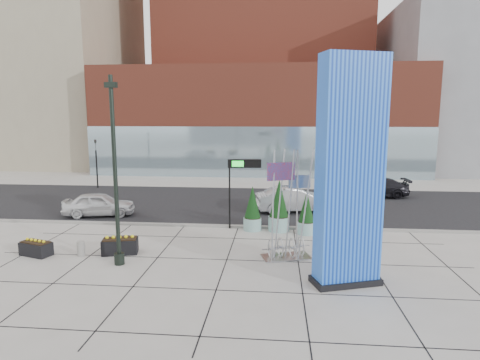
# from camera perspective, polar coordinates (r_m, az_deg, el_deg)

# --- Properties ---
(ground) EXTENTS (160.00, 160.00, 0.00)m
(ground) POSITION_cam_1_polar(r_m,az_deg,el_deg) (18.37, -4.64, -10.07)
(ground) COLOR #9E9991
(ground) RESTS_ON ground
(street_asphalt) EXTENTS (80.00, 12.00, 0.02)m
(street_asphalt) POSITION_cam_1_polar(r_m,az_deg,el_deg) (27.91, -1.11, -3.34)
(street_asphalt) COLOR black
(street_asphalt) RESTS_ON ground
(curb_edge) EXTENTS (80.00, 0.30, 0.12)m
(curb_edge) POSITION_cam_1_polar(r_m,az_deg,el_deg) (22.13, -2.85, -6.55)
(curb_edge) COLOR gray
(curb_edge) RESTS_ON ground
(tower_podium) EXTENTS (34.00, 10.00, 11.00)m
(tower_podium) POSITION_cam_1_polar(r_m,az_deg,el_deg) (44.14, 2.65, 8.41)
(tower_podium) COLOR brown
(tower_podium) RESTS_ON ground
(tower_glass_front) EXTENTS (34.00, 0.60, 5.00)m
(tower_glass_front) POSITION_cam_1_polar(r_m,az_deg,el_deg) (39.50, 2.29, 3.97)
(tower_glass_front) COLOR #8CA5B2
(tower_glass_front) RESTS_ON ground
(building_beige_left) EXTENTS (18.00, 20.00, 34.00)m
(building_beige_left) POSITION_cam_1_polar(r_m,az_deg,el_deg) (59.79, -25.34, 18.84)
(building_beige_left) COLOR gray
(building_beige_left) RESTS_ON ground
(building_grey_parking) EXTENTS (20.00, 18.00, 18.00)m
(building_grey_parking) POSITION_cam_1_polar(r_m,az_deg,el_deg) (54.27, 30.92, 10.97)
(building_grey_parking) COLOR slate
(building_grey_parking) RESTS_ON ground
(blue_pylon) EXTENTS (2.65, 1.79, 8.10)m
(blue_pylon) POSITION_cam_1_polar(r_m,az_deg,el_deg) (14.48, 15.34, 0.41)
(blue_pylon) COLOR #0B31B0
(blue_pylon) RESTS_ON ground
(lamp_post) EXTENTS (0.50, 0.42, 7.58)m
(lamp_post) POSITION_cam_1_polar(r_m,az_deg,el_deg) (16.73, -17.23, -1.37)
(lamp_post) COLOR black
(lamp_post) RESTS_ON ground
(public_art_sculpture) EXTENTS (2.27, 1.56, 4.69)m
(public_art_sculpture) POSITION_cam_1_polar(r_m,az_deg,el_deg) (17.29, 6.67, -7.06)
(public_art_sculpture) COLOR silver
(public_art_sculpture) RESTS_ON ground
(concrete_bollard) EXTENTS (0.33, 0.33, 0.64)m
(concrete_bollard) POSITION_cam_1_polar(r_m,az_deg,el_deg) (18.99, -21.68, -9.05)
(concrete_bollard) COLOR gray
(concrete_bollard) RESTS_ON ground
(overhead_street_sign) EXTENTS (1.78, 0.32, 3.76)m
(overhead_street_sign) POSITION_cam_1_polar(r_m,az_deg,el_deg) (21.15, 0.22, 1.50)
(overhead_street_sign) COLOR black
(overhead_street_sign) RESTS_ON ground
(round_planter_east) EXTENTS (0.90, 0.90, 2.24)m
(round_planter_east) POSITION_cam_1_polar(r_m,az_deg,el_deg) (20.91, 9.42, -4.75)
(round_planter_east) COLOR #89B9B5
(round_planter_east) RESTS_ON ground
(round_planter_mid) EXTENTS (1.10, 1.10, 2.75)m
(round_planter_mid) POSITION_cam_1_polar(r_m,az_deg,el_deg) (21.22, 5.57, -3.80)
(round_planter_mid) COLOR #89B9B5
(round_planter_mid) RESTS_ON ground
(round_planter_west) EXTENTS (0.95, 0.95, 2.38)m
(round_planter_west) POSITION_cam_1_polar(r_m,az_deg,el_deg) (21.30, 1.78, -4.20)
(round_planter_west) COLOR #89B9B5
(round_planter_west) RESTS_ON ground
(box_planter_north) EXTENTS (1.64, 1.08, 0.83)m
(box_planter_north) POSITION_cam_1_polar(r_m,az_deg,el_deg) (18.70, -16.69, -8.85)
(box_planter_north) COLOR black
(box_planter_north) RESTS_ON ground
(box_planter_south) EXTENTS (1.49, 1.05, 0.74)m
(box_planter_south) POSITION_cam_1_polar(r_m,az_deg,el_deg) (19.83, -27.02, -8.57)
(box_planter_south) COLOR black
(box_planter_south) RESTS_ON ground
(car_white_west) EXTENTS (4.44, 2.53, 1.42)m
(car_white_west) POSITION_cam_1_polar(r_m,az_deg,el_deg) (25.82, -19.39, -3.30)
(car_white_west) COLOR white
(car_white_west) RESTS_ON ground
(car_silver_mid) EXTENTS (5.02, 2.63, 1.57)m
(car_silver_mid) POSITION_cam_1_polar(r_m,az_deg,el_deg) (25.59, 7.66, -2.79)
(car_silver_mid) COLOR #B3B6BB
(car_silver_mid) RESTS_ON ground
(car_dark_east) EXTENTS (4.93, 2.13, 1.41)m
(car_dark_east) POSITION_cam_1_polar(r_m,az_deg,el_deg) (31.65, 18.63, -1.05)
(car_dark_east) COLOR black
(car_dark_east) RESTS_ON ground
(traffic_signal) EXTENTS (0.15, 0.18, 4.10)m
(traffic_signal) POSITION_cam_1_polar(r_m,az_deg,el_deg) (35.64, -19.75, 2.56)
(traffic_signal) COLOR black
(traffic_signal) RESTS_ON ground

